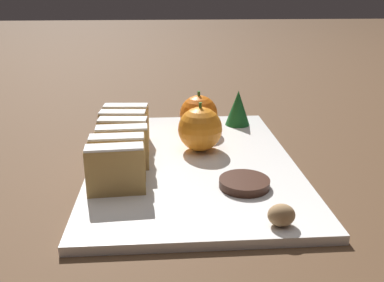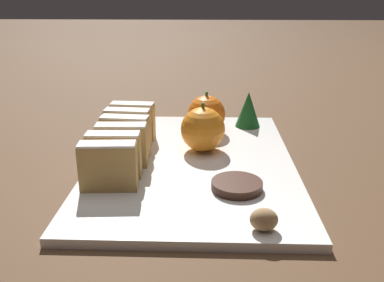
# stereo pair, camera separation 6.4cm
# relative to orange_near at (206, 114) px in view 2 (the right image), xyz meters

# --- Properties ---
(ground_plane) EXTENTS (6.00, 6.00, 0.00)m
(ground_plane) POSITION_rel_orange_near_xyz_m (-0.02, -0.13, -0.05)
(ground_plane) COLOR #513823
(serving_platter) EXTENTS (0.31, 0.45, 0.01)m
(serving_platter) POSITION_rel_orange_near_xyz_m (-0.02, -0.13, -0.04)
(serving_platter) COLOR white
(serving_platter) RESTS_ON ground_plane
(stollen_slice_front) EXTENTS (0.08, 0.03, 0.06)m
(stollen_slice_front) POSITION_rel_orange_near_xyz_m (-0.13, -0.23, -0.00)
(stollen_slice_front) COLOR tan
(stollen_slice_front) RESTS_ON serving_platter
(stollen_slice_second) EXTENTS (0.07, 0.03, 0.06)m
(stollen_slice_second) POSITION_rel_orange_near_xyz_m (-0.13, -0.19, -0.00)
(stollen_slice_second) COLOR tan
(stollen_slice_second) RESTS_ON serving_platter
(stollen_slice_third) EXTENTS (0.07, 0.03, 0.06)m
(stollen_slice_third) POSITION_rel_orange_near_xyz_m (-0.12, -0.16, -0.00)
(stollen_slice_third) COLOR tan
(stollen_slice_third) RESTS_ON serving_platter
(stollen_slice_fourth) EXTENTS (0.08, 0.03, 0.06)m
(stollen_slice_fourth) POSITION_rel_orange_near_xyz_m (-0.12, -0.12, -0.00)
(stollen_slice_fourth) COLOR tan
(stollen_slice_fourth) RESTS_ON serving_platter
(stollen_slice_fifth) EXTENTS (0.08, 0.03, 0.06)m
(stollen_slice_fifth) POSITION_rel_orange_near_xyz_m (-0.13, -0.08, -0.00)
(stollen_slice_fifth) COLOR tan
(stollen_slice_fifth) RESTS_ON serving_platter
(stollen_slice_sixth) EXTENTS (0.08, 0.03, 0.06)m
(stollen_slice_sixth) POSITION_rel_orange_near_xyz_m (-0.13, -0.04, -0.00)
(stollen_slice_sixth) COLOR tan
(stollen_slice_sixth) RESTS_ON serving_platter
(orange_near) EXTENTS (0.07, 0.07, 0.08)m
(orange_near) POSITION_rel_orange_near_xyz_m (0.00, 0.00, 0.00)
(orange_near) COLOR orange
(orange_near) RESTS_ON serving_platter
(orange_far) EXTENTS (0.07, 0.07, 0.08)m
(orange_far) POSITION_rel_orange_near_xyz_m (-0.01, -0.09, 0.00)
(orange_far) COLOR orange
(orange_far) RESTS_ON serving_platter
(walnut) EXTENTS (0.03, 0.03, 0.03)m
(walnut) POSITION_rel_orange_near_xyz_m (0.06, -0.33, -0.02)
(walnut) COLOR #9E7A51
(walnut) RESTS_ON serving_platter
(chocolate_cookie) EXTENTS (0.07, 0.07, 0.01)m
(chocolate_cookie) POSITION_rel_orange_near_xyz_m (0.04, -0.23, -0.03)
(chocolate_cookie) COLOR #381E14
(chocolate_cookie) RESTS_ON serving_platter
(evergreen_sprig) EXTENTS (0.05, 0.05, 0.07)m
(evergreen_sprig) POSITION_rel_orange_near_xyz_m (0.08, 0.04, -0.00)
(evergreen_sprig) COLOR #195623
(evergreen_sprig) RESTS_ON serving_platter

